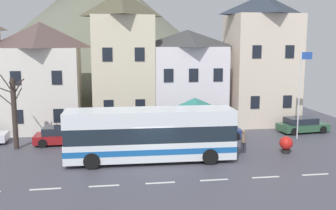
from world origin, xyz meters
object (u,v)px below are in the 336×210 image
object	(u,v)px
townhouse_02	(122,61)
harbour_buoy	(286,144)
pedestrian_01	(243,141)
pedestrian_00	(213,139)
townhouse_01	(42,77)
flagpole	(301,88)
parked_car_02	(63,136)
public_bench	(185,131)
parked_car_01	(216,131)
hilltop_castle	(101,29)
bare_tree_00	(14,112)
parked_car_03	(302,125)
pedestrian_02	(233,138)
townhouse_03	(187,78)
transit_bus	(150,135)
bus_shelter	(195,105)
townhouse_04	(261,60)

from	to	relation	value
townhouse_02	harbour_buoy	distance (m)	15.84
townhouse_02	pedestrian_01	size ratio (longest dim) A/B	7.39
pedestrian_00	pedestrian_01	size ratio (longest dim) A/B	0.97
townhouse_01	flagpole	distance (m)	21.32
parked_car_02	public_bench	bearing A→B (deg)	6.34
parked_car_02	parked_car_01	bearing A→B (deg)	1.36
townhouse_01	harbour_buoy	xyz separation A→B (m)	(17.50, -10.25, -3.95)
townhouse_01	parked_car_02	world-z (taller)	townhouse_01
hilltop_castle	bare_tree_00	distance (m)	28.73
parked_car_03	harbour_buoy	size ratio (longest dim) A/B	3.64
pedestrian_00	pedestrian_02	bearing A→B (deg)	0.42
townhouse_03	transit_bus	bearing A→B (deg)	-113.18
townhouse_01	public_bench	size ratio (longest dim) A/B	6.02
townhouse_02	bare_tree_00	world-z (taller)	townhouse_02
pedestrian_02	bare_tree_00	xyz separation A→B (m)	(-15.20, 2.61, 1.84)
bus_shelter	parked_car_02	bearing A→B (deg)	171.70
pedestrian_02	flagpole	bearing A→B (deg)	21.82
bus_shelter	bare_tree_00	bearing A→B (deg)	177.36
parked_car_02	parked_car_03	bearing A→B (deg)	4.29
townhouse_03	bare_tree_00	bearing A→B (deg)	-155.73
flagpole	townhouse_02	bearing A→B (deg)	153.55
parked_car_01	pedestrian_02	size ratio (longest dim) A/B	2.86
townhouse_04	parked_car_03	world-z (taller)	townhouse_04
bus_shelter	bare_tree_00	size ratio (longest dim) A/B	0.68
bus_shelter	bare_tree_00	xyz separation A→B (m)	(-12.85, 0.59, -0.25)
public_bench	bare_tree_00	distance (m)	12.86
townhouse_01	bare_tree_00	distance (m)	6.67
townhouse_02	bare_tree_00	xyz separation A→B (m)	(-7.87, -6.53, -3.25)
hilltop_castle	pedestrian_00	world-z (taller)	hilltop_castle
bus_shelter	parked_car_03	world-z (taller)	bus_shelter
pedestrian_02	bare_tree_00	bearing A→B (deg)	170.24
transit_bus	pedestrian_01	xyz separation A→B (m)	(6.50, 0.93, -0.84)
townhouse_02	townhouse_03	xyz separation A→B (m)	(5.77, -0.37, -1.62)
parked_car_03	townhouse_01	bearing A→B (deg)	162.43
townhouse_04	parked_car_02	size ratio (longest dim) A/B	2.76
townhouse_01	pedestrian_00	size ratio (longest dim) A/B	5.93
parked_car_01	townhouse_02	bearing A→B (deg)	-43.07
parked_car_03	parked_car_01	bearing A→B (deg)	-178.53
bus_shelter	pedestrian_00	distance (m)	3.04
transit_bus	parked_car_03	xyz separation A→B (m)	(13.52, 6.17, -1.06)
pedestrian_01	parked_car_02	bearing A→B (deg)	161.22
pedestrian_01	public_bench	world-z (taller)	pedestrian_01
townhouse_03	pedestrian_01	distance (m)	10.37
parked_car_03	bare_tree_00	size ratio (longest dim) A/B	0.80
bus_shelter	parked_car_01	distance (m)	3.41
bus_shelter	townhouse_01	bearing A→B (deg)	149.79
townhouse_01	bus_shelter	bearing A→B (deg)	-30.21
townhouse_04	pedestrian_00	distance (m)	12.19
public_bench	bare_tree_00	bearing A→B (deg)	-172.56
transit_bus	bare_tree_00	world-z (taller)	bare_tree_00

